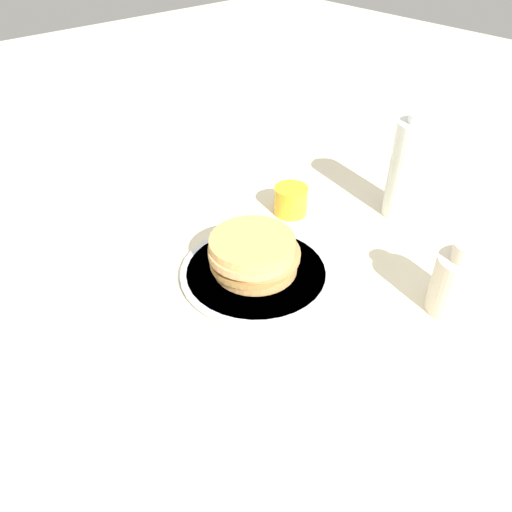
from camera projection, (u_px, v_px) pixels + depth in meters
ground_plane at (251, 268)px, 0.99m from camera, size 4.00×4.00×0.00m
plate at (256, 272)px, 0.97m from camera, size 0.29×0.29×0.01m
pancake_stack at (254, 255)px, 0.94m from camera, size 0.17×0.18×0.07m
juice_glass at (291, 200)px, 1.13m from camera, size 0.08×0.08×0.06m
cream_jug at (457, 283)px, 0.86m from camera, size 0.09×0.09×0.14m
water_bottle_near at (407, 170)px, 1.08m from camera, size 0.08×0.08×0.24m
water_bottle_mid at (9, 282)px, 0.78m from camera, size 0.08×0.08×0.25m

